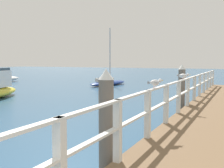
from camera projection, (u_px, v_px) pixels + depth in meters
name	position (u px, v px, depth m)	size (l,w,h in m)	color
pier_deck	(223.00, 116.00, 9.41)	(2.72, 20.19, 0.54)	brown
pier_railing	(188.00, 89.00, 9.90)	(0.12, 18.71, 1.08)	silver
dock_piling_near	(106.00, 125.00, 4.84)	(0.29, 0.29, 2.11)	#6B6056
dock_piling_far	(182.00, 90.00, 10.74)	(0.29, 0.29, 2.11)	#6B6056
seagull_foreground	(155.00, 82.00, 6.16)	(0.26, 0.44, 0.21)	white
seagull_background	(183.00, 76.00, 9.02)	(0.48, 0.21, 0.21)	white
boat_3	(108.00, 82.00, 24.12)	(2.22, 5.08, 5.29)	navy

